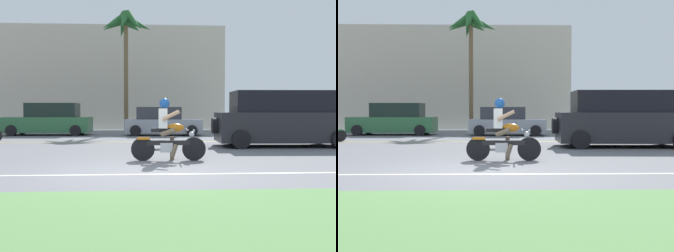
# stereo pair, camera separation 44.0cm
# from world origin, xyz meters

# --- Properties ---
(ground) EXTENTS (56.00, 30.00, 0.04)m
(ground) POSITION_xyz_m (0.00, 3.00, -0.02)
(ground) COLOR slate
(grass_median) EXTENTS (56.00, 3.80, 0.06)m
(grass_median) POSITION_xyz_m (0.00, -4.10, 0.03)
(grass_median) COLOR #5B8C4C
(grass_median) RESTS_ON ground
(lane_line_near) EXTENTS (50.40, 0.12, 0.01)m
(lane_line_near) POSITION_xyz_m (0.00, -0.29, 0.00)
(lane_line_near) COLOR silver
(lane_line_near) RESTS_ON ground
(lane_line_far) EXTENTS (50.40, 0.12, 0.01)m
(lane_line_far) POSITION_xyz_m (0.00, 8.17, 0.00)
(lane_line_far) COLOR yellow
(lane_line_far) RESTS_ON ground
(motorcyclist) EXTENTS (1.92, 0.63, 1.61)m
(motorcyclist) POSITION_xyz_m (0.78, 1.91, 0.68)
(motorcyclist) COLOR black
(motorcyclist) RESTS_ON ground
(suv_nearby) EXTENTS (4.94, 2.29, 1.99)m
(suv_nearby) POSITION_xyz_m (5.12, 5.80, 0.97)
(suv_nearby) COLOR #232328
(suv_nearby) RESTS_ON ground
(parked_car_1) EXTENTS (4.56, 1.98, 1.69)m
(parked_car_1) POSITION_xyz_m (-4.83, 13.04, 0.78)
(parked_car_1) COLOR #2D663D
(parked_car_1) RESTS_ON ground
(parked_car_2) EXTENTS (4.01, 1.92, 1.48)m
(parked_car_2) POSITION_xyz_m (1.12, 12.55, 0.69)
(parked_car_2) COLOR #8C939E
(parked_car_2) RESTS_ON ground
(parked_car_3) EXTENTS (4.13, 2.19, 1.61)m
(parked_car_3) POSITION_xyz_m (6.96, 12.67, 0.75)
(parked_car_3) COLOR #2D663D
(parked_car_3) RESTS_ON ground
(palm_tree_0) EXTENTS (3.18, 3.12, 7.09)m
(palm_tree_0) POSITION_xyz_m (-0.89, 15.15, 6.07)
(palm_tree_0) COLOR brown
(palm_tree_0) RESTS_ON ground
(building_far) EXTENTS (17.87, 4.00, 7.12)m
(building_far) POSITION_xyz_m (-3.19, 21.00, 3.56)
(building_far) COLOR beige
(building_far) RESTS_ON ground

